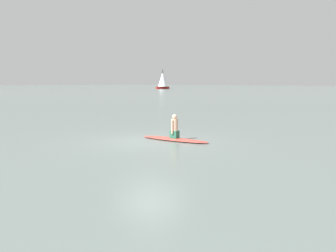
# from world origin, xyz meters

# --- Properties ---
(ground_plane) EXTENTS (400.00, 400.00, 0.00)m
(ground_plane) POSITION_xyz_m (0.00, 0.00, 0.00)
(ground_plane) COLOR slate
(surfboard) EXTENTS (2.98, 0.84, 0.09)m
(surfboard) POSITION_xyz_m (-0.58, -0.76, 0.05)
(surfboard) COLOR #D84C3F
(surfboard) RESTS_ON ground
(person_paddler) EXTENTS (0.31, 0.40, 0.91)m
(person_paddler) POSITION_xyz_m (-0.58, -0.76, 0.50)
(person_paddler) COLOR #26664C
(person_paddler) RESTS_ON surfboard
(sailboat_distant) EXTENTS (3.65, 4.08, 5.64)m
(sailboat_distant) POSITION_xyz_m (63.79, -77.03, 2.66)
(sailboat_distant) COLOR maroon
(sailboat_distant) RESTS_ON ground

